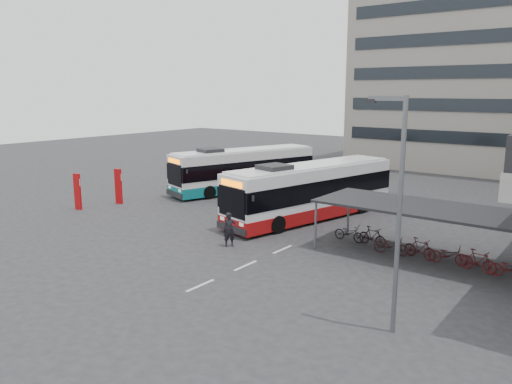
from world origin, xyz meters
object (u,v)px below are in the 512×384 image
Objects in this scene: bus_main at (311,191)px; bus_teal at (244,170)px; lamp_post at (397,202)px; pedestrian at (229,230)px.

bus_teal is at bearing 166.78° from bus_main.
lamp_post is at bearing -35.89° from bus_main.
bus_main is 7.62m from pedestrian.
pedestrian is at bearing -36.02° from bus_teal.
bus_teal is 14.75m from pedestrian.
pedestrian is 0.23× the size of lamp_post.
pedestrian is at bearing 152.58° from lamp_post.
lamp_post reaches higher than bus_teal.
lamp_post is at bearing -21.74° from bus_teal.
lamp_post reaches higher than pedestrian.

